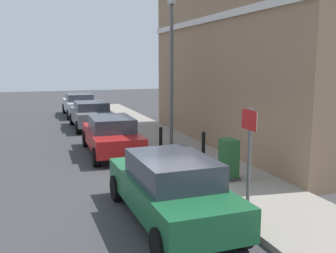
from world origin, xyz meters
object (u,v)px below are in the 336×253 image
(car_red, at_px, (111,135))
(car_silver, at_px, (79,104))
(car_green, at_px, (170,187))
(utility_cabinet, at_px, (229,161))
(car_grey, at_px, (91,114))
(street_sign, at_px, (249,144))
(bollard_near_cabinet, at_px, (203,146))
(bollard_far_kerb, at_px, (161,140))
(lamppost, at_px, (172,66))

(car_red, xyz_separation_m, car_silver, (0.14, 11.48, 0.00))
(car_green, height_order, utility_cabinet, car_green)
(car_green, relative_size, utility_cabinet, 3.89)
(car_grey, distance_m, street_sign, 13.34)
(bollard_near_cabinet, bearing_deg, utility_cabinet, -92.92)
(car_grey, height_order, street_sign, street_sign)
(street_sign, bearing_deg, utility_cabinet, 72.27)
(car_grey, distance_m, bollard_far_kerb, 7.75)
(car_green, xyz_separation_m, car_grey, (0.17, 12.93, -0.02))
(bollard_far_kerb, bearing_deg, bollard_near_cabinet, -52.51)
(car_silver, relative_size, lamppost, 0.78)
(car_green, bearing_deg, bollard_near_cabinet, -34.16)
(car_grey, xyz_separation_m, lamppost, (2.43, -5.74, 2.55))
(car_silver, bearing_deg, car_grey, 179.87)
(car_red, xyz_separation_m, bollard_near_cabinet, (2.53, -2.78, -0.05))
(car_silver, bearing_deg, car_red, 179.24)
(car_green, xyz_separation_m, street_sign, (1.74, -0.28, 0.89))
(street_sign, xyz_separation_m, lamppost, (0.86, 7.47, 1.64))
(car_green, distance_m, street_sign, 1.98)
(car_grey, relative_size, bollard_near_cabinet, 3.99)
(car_green, distance_m, utility_cabinet, 3.17)
(car_grey, distance_m, bollard_near_cabinet, 9.31)
(bollard_far_kerb, height_order, lamppost, lamppost)
(car_red, bearing_deg, car_green, -178.89)
(car_red, bearing_deg, lamppost, -78.33)
(car_red, distance_m, street_sign, 7.27)
(bollard_near_cabinet, xyz_separation_m, street_sign, (-0.82, -4.22, 0.96))
(car_silver, height_order, street_sign, street_sign)
(car_grey, height_order, lamppost, lamppost)
(car_grey, distance_m, utility_cabinet, 11.19)
(car_red, bearing_deg, utility_cabinet, -151.46)
(car_grey, bearing_deg, car_red, 178.70)
(utility_cabinet, distance_m, lamppost, 5.83)
(bollard_far_kerb, height_order, street_sign, street_sign)
(bollard_far_kerb, distance_m, lamppost, 3.39)
(car_green, height_order, bollard_far_kerb, car_green)
(bollard_near_cabinet, height_order, lamppost, lamppost)
(car_red, xyz_separation_m, lamppost, (2.57, 0.46, 2.55))
(car_silver, relative_size, bollard_far_kerb, 4.28)
(car_silver, xyz_separation_m, street_sign, (1.56, -18.49, 0.91))
(bollard_near_cabinet, height_order, street_sign, street_sign)
(car_green, height_order, lamppost, lamppost)
(car_grey, relative_size, car_silver, 0.93)
(car_grey, relative_size, utility_cabinet, 3.61)
(car_red, height_order, car_grey, car_red)
(utility_cabinet, bearing_deg, car_green, -141.20)
(utility_cabinet, bearing_deg, bollard_far_kerb, 105.86)
(car_silver, height_order, utility_cabinet, car_silver)
(car_grey, bearing_deg, utility_cabinet, -168.21)
(car_grey, xyz_separation_m, bollard_far_kerb, (1.35, -7.63, -0.05))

